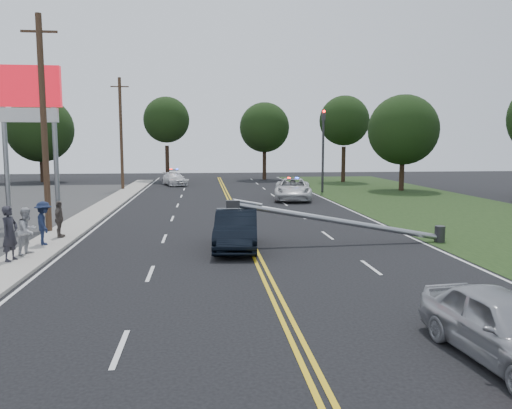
{
  "coord_description": "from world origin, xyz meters",
  "views": [
    {
      "loc": [
        -1.96,
        -12.06,
        4.2
      ],
      "look_at": [
        0.21,
        8.22,
        1.7
      ],
      "focal_mm": 35.0,
      "sensor_mm": 36.0,
      "label": 1
    }
  ],
  "objects": [
    {
      "name": "ground",
      "position": [
        0.0,
        0.0,
        0.0
      ],
      "size": [
        120.0,
        120.0,
        0.0
      ],
      "primitive_type": "plane",
      "color": "black",
      "rests_on": "ground"
    },
    {
      "name": "sidewalk",
      "position": [
        -8.4,
        10.0,
        0.06
      ],
      "size": [
        1.8,
        70.0,
        0.12
      ],
      "primitive_type": "cube",
      "color": "#9F9A90",
      "rests_on": "ground"
    },
    {
      "name": "centerline_yellow",
      "position": [
        0.0,
        10.0,
        0.01
      ],
      "size": [
        0.36,
        80.0,
        0.0
      ],
      "primitive_type": "cube",
      "color": "gold",
      "rests_on": "ground"
    },
    {
      "name": "pylon_sign",
      "position": [
        -10.5,
        14.0,
        6.0
      ],
      "size": [
        3.2,
        0.35,
        8.0
      ],
      "color": "gray",
      "rests_on": "ground"
    },
    {
      "name": "traffic_signal",
      "position": [
        8.3,
        30.0,
        4.21
      ],
      "size": [
        0.28,
        0.41,
        7.05
      ],
      "color": "#2D2D30",
      "rests_on": "ground"
    },
    {
      "name": "fallen_streetlight",
      "position": [
        4.19,
        8.0,
        0.92
      ],
      "size": [
        9.36,
        0.44,
        1.91
      ],
      "color": "#2D2D30",
      "rests_on": "ground"
    },
    {
      "name": "utility_pole_mid",
      "position": [
        -9.2,
        12.0,
        5.08
      ],
      "size": [
        1.6,
        0.28,
        10.0
      ],
      "color": "#382619",
      "rests_on": "ground"
    },
    {
      "name": "utility_pole_far",
      "position": [
        -9.2,
        34.0,
        5.08
      ],
      "size": [
        1.6,
        0.28,
        10.0
      ],
      "color": "#382619",
      "rests_on": "ground"
    },
    {
      "name": "tree_5",
      "position": [
        -19.46,
        44.67,
        5.72
      ],
      "size": [
        7.08,
        7.08,
        9.27
      ],
      "color": "black",
      "rests_on": "ground"
    },
    {
      "name": "tree_6",
      "position": [
        -5.95,
        45.22,
        6.81
      ],
      "size": [
        5.13,
        5.13,
        9.4
      ],
      "color": "black",
      "rests_on": "ground"
    },
    {
      "name": "tree_7",
      "position": [
        5.19,
        45.78,
        6.03
      ],
      "size": [
        5.75,
        5.75,
        8.92
      ],
      "color": "black",
      "rests_on": "ground"
    },
    {
      "name": "tree_8",
      "position": [
        13.36,
        41.31,
        6.63
      ],
      "size": [
        5.39,
        5.39,
        9.35
      ],
      "color": "black",
      "rests_on": "ground"
    },
    {
      "name": "tree_9",
      "position": [
        15.76,
        30.93,
        5.39
      ],
      "size": [
        6.2,
        6.2,
        8.5
      ],
      "color": "black",
      "rests_on": "ground"
    },
    {
      "name": "crashed_sedan",
      "position": [
        -0.66,
        7.61,
        0.78
      ],
      "size": [
        2.08,
        4.85,
        1.56
      ],
      "primitive_type": "imported",
      "rotation": [
        0.0,
        0.0,
        -0.09
      ],
      "color": "black",
      "rests_on": "ground"
    },
    {
      "name": "waiting_sedan",
      "position": [
        3.8,
        -3.38,
        0.7
      ],
      "size": [
        2.03,
        4.23,
        1.39
      ],
      "primitive_type": "imported",
      "rotation": [
        0.0,
        0.0,
        0.1
      ],
      "color": "#A0A1A8",
      "rests_on": "ground"
    },
    {
      "name": "emergency_a",
      "position": [
        4.75,
        24.71,
        0.8
      ],
      "size": [
        3.56,
        6.11,
        1.6
      ],
      "primitive_type": "imported",
      "rotation": [
        0.0,
        0.0,
        -0.17
      ],
      "color": "silver",
      "rests_on": "ground"
    },
    {
      "name": "emergency_b",
      "position": [
        -4.84,
        38.65,
        0.64
      ],
      "size": [
        3.05,
        4.77,
        1.29
      ],
      "primitive_type": "imported",
      "rotation": [
        0.0,
        0.0,
        0.31
      ],
      "color": "silver",
      "rests_on": "ground"
    },
    {
      "name": "bystander_a",
      "position": [
        -8.68,
        5.87,
        1.09
      ],
      "size": [
        0.64,
        0.81,
        1.94
      ],
      "primitive_type": "imported",
      "rotation": [
        0.0,
        0.0,
        1.29
      ],
      "color": "#25242B",
      "rests_on": "sidewalk"
    },
    {
      "name": "bystander_b",
      "position": [
        -8.43,
        6.87,
        1.0
      ],
      "size": [
        0.9,
        1.02,
        1.75
      ],
      "primitive_type": "imported",
      "rotation": [
        0.0,
        0.0,
        1.25
      ],
      "color": "#ADADB2",
      "rests_on": "sidewalk"
    },
    {
      "name": "bystander_c",
      "position": [
        -8.38,
        8.62,
        1.01
      ],
      "size": [
        1.04,
        1.31,
        1.77
      ],
      "primitive_type": "imported",
      "rotation": [
        0.0,
        0.0,
        1.96
      ],
      "color": "#18213C",
      "rests_on": "sidewalk"
    },
    {
      "name": "bystander_d",
      "position": [
        -8.22,
        10.22,
        0.92
      ],
      "size": [
        0.4,
        0.94,
        1.6
      ],
      "primitive_type": "imported",
      "rotation": [
        0.0,
        0.0,
        1.56
      ],
      "color": "#544A43",
      "rests_on": "sidewalk"
    }
  ]
}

